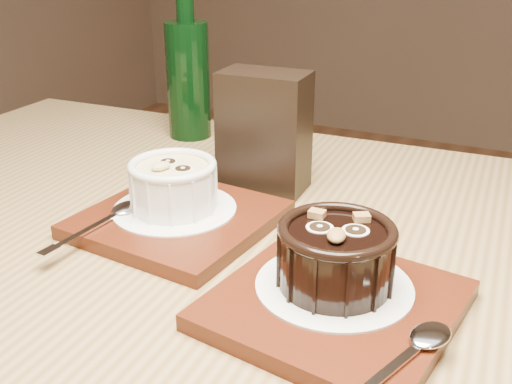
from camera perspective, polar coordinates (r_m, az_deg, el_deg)
table at (r=0.61m, az=0.46°, el=-14.55°), size 1.23×0.85×0.75m
tray_left at (r=0.63m, az=-7.38°, el=-2.60°), size 0.20×0.20×0.01m
doily_left at (r=0.64m, az=-7.75°, el=-1.56°), size 0.13×0.13×0.00m
ramekin_white at (r=0.62m, az=-7.90°, el=0.85°), size 0.09×0.09×0.05m
spoon_left at (r=0.62m, az=-14.37°, el=-2.62°), size 0.04×0.14×0.01m
tray_right at (r=0.49m, az=7.49°, el=-10.61°), size 0.20×0.20×0.01m
doily_right at (r=0.50m, az=7.43°, el=-8.81°), size 0.13×0.13×0.00m
ramekin_dark at (r=0.49m, az=7.62°, el=-5.76°), size 0.10×0.10×0.06m
spoon_right at (r=0.43m, az=13.84°, el=-15.03°), size 0.07×0.13×0.01m
condiment_stand at (r=0.70m, az=0.79°, el=5.77°), size 0.10×0.07×0.14m
green_bottle at (r=0.89m, az=-6.49°, el=10.96°), size 0.06×0.06×0.24m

